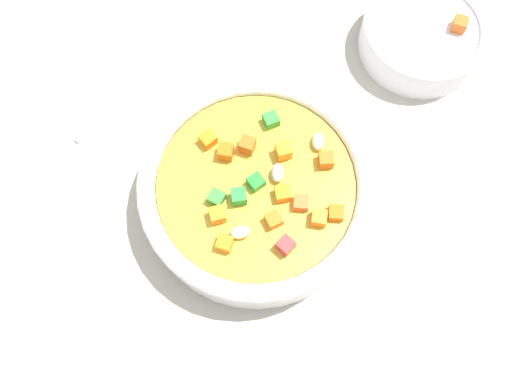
# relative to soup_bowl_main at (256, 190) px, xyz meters

# --- Properties ---
(ground_plane) EXTENTS (1.40, 1.40, 0.02)m
(ground_plane) POSITION_rel_soup_bowl_main_xyz_m (-0.00, -0.00, -0.04)
(ground_plane) COLOR #BAB2A0
(soup_bowl_main) EXTENTS (0.21, 0.21, 0.06)m
(soup_bowl_main) POSITION_rel_soup_bowl_main_xyz_m (0.00, 0.00, 0.00)
(soup_bowl_main) COLOR white
(soup_bowl_main) RESTS_ON ground_plane
(spoon) EXTENTS (0.10, 0.17, 0.01)m
(spoon) POSITION_rel_soup_bowl_main_xyz_m (-0.12, -0.14, -0.03)
(spoon) COLOR silver
(spoon) RESTS_ON ground_plane
(side_bowl_small) EXTENTS (0.13, 0.13, 0.05)m
(side_bowl_small) POSITION_rel_soup_bowl_main_xyz_m (-0.09, 0.22, -0.01)
(side_bowl_small) COLOR white
(side_bowl_small) RESTS_ON ground_plane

